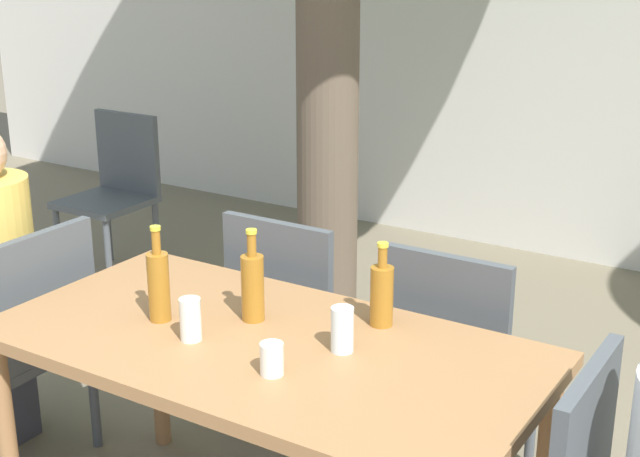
# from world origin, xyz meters

# --- Properties ---
(cafe_building_wall) EXTENTS (10.00, 0.08, 2.80)m
(cafe_building_wall) POSITION_xyz_m (0.00, 3.21, 1.40)
(cafe_building_wall) COLOR beige
(cafe_building_wall) RESTS_ON ground_plane
(dining_table_front) EXTENTS (1.59, 0.81, 0.75)m
(dining_table_front) POSITION_xyz_m (0.00, 0.00, 0.66)
(dining_table_front) COLOR #996B42
(dining_table_front) RESTS_ON ground_plane
(patio_chair_0) EXTENTS (0.44, 0.44, 0.90)m
(patio_chair_0) POSITION_xyz_m (-1.03, 0.00, 0.51)
(patio_chair_0) COLOR #474C51
(patio_chair_0) RESTS_ON ground_plane
(patio_chair_2) EXTENTS (0.44, 0.44, 0.90)m
(patio_chair_2) POSITION_xyz_m (-0.32, 0.64, 0.51)
(patio_chair_2) COLOR #474C51
(patio_chair_2) RESTS_ON ground_plane
(patio_chair_3) EXTENTS (0.44, 0.44, 0.90)m
(patio_chair_3) POSITION_xyz_m (0.32, 0.64, 0.51)
(patio_chair_3) COLOR #474C51
(patio_chair_3) RESTS_ON ground_plane
(patio_chair_4) EXTENTS (0.44, 0.44, 0.90)m
(patio_chair_4) POSITION_xyz_m (-2.16, 1.60, 0.51)
(patio_chair_4) COLOR #474C51
(patio_chair_4) RESTS_ON ground_plane
(amber_bottle_0) EXTENTS (0.07, 0.07, 0.26)m
(amber_bottle_0) POSITION_xyz_m (0.23, 0.27, 0.84)
(amber_bottle_0) COLOR #9E661E
(amber_bottle_0) RESTS_ON dining_table_front
(amber_bottle_1) EXTENTS (0.07, 0.07, 0.28)m
(amber_bottle_1) POSITION_xyz_m (-0.11, 0.10, 0.85)
(amber_bottle_1) COLOR #9E661E
(amber_bottle_1) RESTS_ON dining_table_front
(amber_bottle_2) EXTENTS (0.07, 0.07, 0.29)m
(amber_bottle_2) POSITION_xyz_m (-0.34, -0.05, 0.86)
(amber_bottle_2) COLOR #9E661E
(amber_bottle_2) RESTS_ON dining_table_front
(drinking_glass_0) EXTENTS (0.06, 0.06, 0.12)m
(drinking_glass_0) POSITION_xyz_m (-0.18, -0.11, 0.81)
(drinking_glass_0) COLOR silver
(drinking_glass_0) RESTS_ON dining_table_front
(drinking_glass_1) EXTENTS (0.06, 0.06, 0.13)m
(drinking_glass_1) POSITION_xyz_m (0.22, 0.06, 0.81)
(drinking_glass_1) COLOR silver
(drinking_glass_1) RESTS_ON dining_table_front
(drinking_glass_2) EXTENTS (0.06, 0.06, 0.09)m
(drinking_glass_2) POSITION_xyz_m (0.14, -0.16, 0.79)
(drinking_glass_2) COLOR silver
(drinking_glass_2) RESTS_ON dining_table_front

